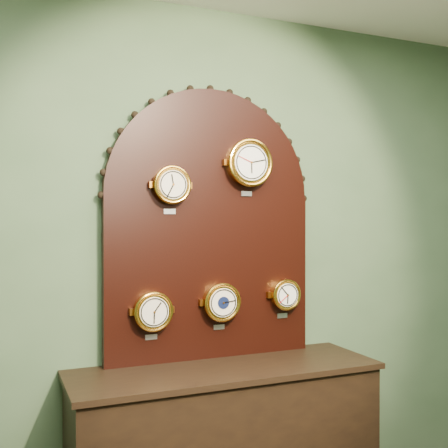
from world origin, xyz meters
name	(u,v)px	position (x,y,z in m)	size (l,w,h in m)	color
wall_back	(207,255)	(0.00, 2.50, 1.40)	(4.00, 4.00, 0.00)	#476343
shop_counter	(225,448)	(0.00, 2.23, 0.40)	(1.60, 0.50, 0.80)	black
display_board	(210,215)	(0.00, 2.45, 1.63)	(1.26, 0.06, 1.53)	black
roman_clock	(171,185)	(-0.25, 2.38, 1.79)	(0.21, 0.08, 0.26)	gold
arabic_clock	(249,163)	(0.21, 2.38, 1.92)	(0.27, 0.08, 0.32)	gold
hygrometer	(153,311)	(-0.35, 2.38, 1.12)	(0.21, 0.08, 0.26)	gold
barometer	(221,302)	(0.04, 2.38, 1.15)	(0.22, 0.08, 0.27)	gold
tide_clock	(285,294)	(0.44, 2.38, 1.17)	(0.18, 0.08, 0.23)	gold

